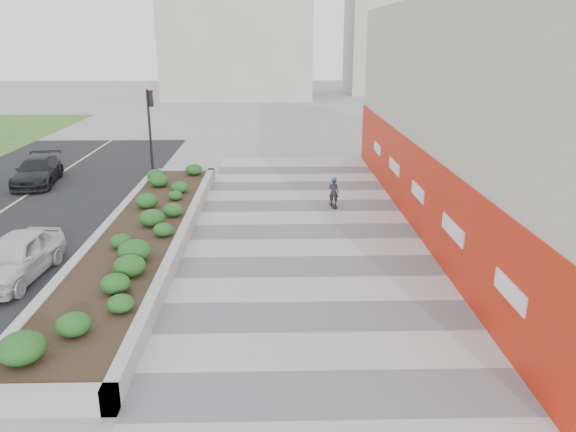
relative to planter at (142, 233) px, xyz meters
name	(u,v)px	position (x,y,z in m)	size (l,w,h in m)	color
ground	(324,355)	(5.50, -7.00, -0.42)	(160.00, 160.00, 0.00)	gray
walkway	(315,295)	(5.50, -4.00, -0.41)	(8.00, 36.00, 0.01)	#A8A8AD
building	(501,116)	(12.48, 1.98, 3.56)	(6.04, 24.08, 8.00)	#B8B29D
planter	(142,233)	(0.00, 0.00, 0.00)	(3.00, 18.00, 0.90)	#9E9EA0
traffic_signal_near	(150,119)	(-1.73, 10.50, 2.34)	(0.33, 0.28, 4.20)	black
distant_bldg_north_l	(237,4)	(0.50, 48.00, 9.58)	(16.00, 12.00, 20.00)	#ADAAA3
manhole_cover	(333,295)	(6.00, -4.00, -0.42)	(0.44, 0.44, 0.01)	#595654
skateboarder	(334,192)	(6.84, 4.19, 0.24)	(0.48, 0.74, 1.29)	beige
car_white	(16,257)	(-3.00, -2.66, 0.24)	(1.55, 3.85, 1.31)	silver
car_dark	(37,171)	(-6.74, 8.32, 0.20)	(1.73, 4.27, 1.24)	black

